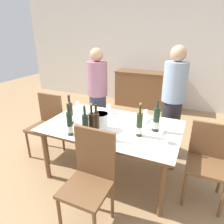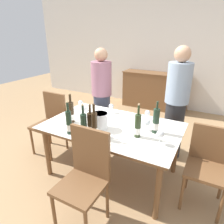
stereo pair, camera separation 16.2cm
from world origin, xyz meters
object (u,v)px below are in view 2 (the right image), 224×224
(dining_table, at_px, (112,130))
(wine_glass_4, at_px, (160,135))
(wine_glass_3, at_px, (81,103))
(wine_bottle_3, at_px, (94,126))
(wine_glass_0, at_px, (147,113))
(person_guest_left, at_px, (176,105))
(person_host, at_px, (102,97))
(wine_glass_1, at_px, (147,123))
(ice_bucket, at_px, (100,120))
(wine_bottle_1, at_px, (91,124))
(wine_glass_5, at_px, (85,109))
(wine_bottle_0, at_px, (156,122))
(wine_bottle_2, at_px, (138,126))
(sideboard_cabinet, at_px, (155,91))
(chair_near_front, at_px, (85,173))
(wine_bottle_5, at_px, (71,113))
(wine_bottle_4, at_px, (84,126))
(chair_right_end, at_px, (208,161))
(chair_left_end, at_px, (51,119))
(wine_bottle_6, at_px, (69,123))
(wine_glass_2, at_px, (111,107))

(dining_table, bearing_deg, wine_glass_4, -13.66)
(wine_glass_3, bearing_deg, wine_bottle_3, -43.87)
(wine_glass_0, xyz_separation_m, person_guest_left, (0.27, 0.45, 0.01))
(person_host, bearing_deg, wine_glass_1, -33.51)
(ice_bucket, height_order, wine_glass_3, ice_bucket)
(dining_table, relative_size, wine_glass_1, 12.20)
(wine_glass_4, bearing_deg, wine_bottle_1, -167.69)
(person_host, height_order, person_guest_left, person_guest_left)
(wine_glass_1, xyz_separation_m, wine_glass_5, (-0.88, -0.02, 0.02))
(wine_bottle_0, xyz_separation_m, wine_glass_4, (0.12, -0.23, -0.03))
(wine_bottle_2, distance_m, person_guest_left, 0.96)
(sideboard_cabinet, height_order, chair_near_front, chair_near_front)
(wine_bottle_5, relative_size, wine_glass_5, 2.47)
(wine_bottle_1, relative_size, person_guest_left, 0.23)
(wine_bottle_0, height_order, wine_bottle_4, wine_bottle_4)
(ice_bucket, xyz_separation_m, person_guest_left, (0.69, 0.96, 0.00))
(chair_right_end, height_order, chair_left_end, chair_left_end)
(wine_bottle_1, height_order, wine_glass_0, wine_bottle_1)
(wine_bottle_6, xyz_separation_m, wine_glass_5, (-0.13, 0.48, -0.02))
(sideboard_cabinet, distance_m, wine_bottle_3, 3.16)
(wine_bottle_4, distance_m, wine_glass_5, 0.56)
(dining_table, relative_size, wine_bottle_2, 4.30)
(ice_bucket, height_order, chair_left_end, chair_left_end)
(wine_bottle_0, height_order, wine_glass_0, wine_bottle_0)
(sideboard_cabinet, distance_m, chair_right_end, 3.02)
(wine_bottle_0, bearing_deg, wine_glass_2, 158.18)
(wine_bottle_0, bearing_deg, wine_bottle_2, -127.02)
(wine_bottle_0, distance_m, wine_bottle_4, 0.82)
(sideboard_cabinet, height_order, person_guest_left, person_guest_left)
(wine_glass_1, distance_m, chair_near_front, 0.91)
(wine_glass_2, xyz_separation_m, chair_left_end, (-0.92, -0.28, -0.28))
(sideboard_cabinet, distance_m, wine_glass_0, 2.50)
(ice_bucket, bearing_deg, wine_glass_5, 150.65)
(wine_bottle_2, bearing_deg, wine_bottle_4, -152.16)
(wine_bottle_1, bearing_deg, wine_bottle_5, 158.06)
(wine_glass_5, bearing_deg, ice_bucket, -29.35)
(wine_bottle_1, xyz_separation_m, chair_right_end, (1.23, 0.40, -0.33))
(wine_bottle_3, distance_m, wine_bottle_4, 0.12)
(wine_glass_3, xyz_separation_m, wine_glass_4, (1.31, -0.42, 0.01))
(wine_bottle_0, relative_size, wine_glass_4, 2.41)
(wine_bottle_2, distance_m, wine_glass_3, 1.12)
(wine_bottle_0, relative_size, wine_glass_3, 2.62)
(person_host, bearing_deg, wine_glass_5, -78.17)
(wine_bottle_1, xyz_separation_m, wine_bottle_6, (-0.23, -0.10, 0.01))
(wine_bottle_2, height_order, wine_glass_5, wine_bottle_2)
(wine_glass_0, bearing_deg, wine_bottle_5, -147.96)
(dining_table, xyz_separation_m, wine_glass_2, (-0.21, 0.37, 0.16))
(sideboard_cabinet, height_order, wine_glass_3, sideboard_cabinet)
(ice_bucket, distance_m, person_host, 1.04)
(wine_bottle_1, relative_size, chair_left_end, 0.40)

